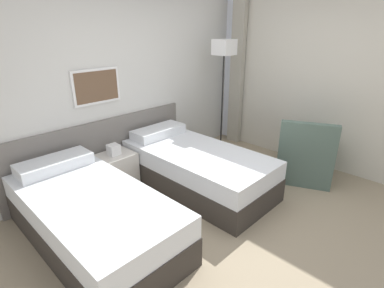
# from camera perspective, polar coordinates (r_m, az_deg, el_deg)

# --- Properties ---
(ground_plane) EXTENTS (16.00, 16.00, 0.00)m
(ground_plane) POSITION_cam_1_polar(r_m,az_deg,el_deg) (3.51, 8.84, -14.48)
(ground_plane) COLOR gray
(wall_headboard) EXTENTS (10.00, 0.10, 2.70)m
(wall_headboard) POSITION_cam_1_polar(r_m,az_deg,el_deg) (4.31, -12.47, 11.11)
(wall_headboard) COLOR silver
(wall_headboard) RESTS_ON ground_plane
(wall_window) EXTENTS (0.21, 4.44, 2.70)m
(wall_window) POSITION_cam_1_polar(r_m,az_deg,el_deg) (4.78, 27.08, 10.76)
(wall_window) COLOR white
(wall_window) RESTS_ON ground_plane
(bed_near_door) EXTENTS (0.99, 2.04, 0.67)m
(bed_near_door) POSITION_cam_1_polar(r_m,az_deg,el_deg) (3.24, -18.48, -12.86)
(bed_near_door) COLOR #332D28
(bed_near_door) RESTS_ON ground_plane
(bed_near_window) EXTENTS (0.99, 2.04, 0.67)m
(bed_near_window) POSITION_cam_1_polar(r_m,az_deg,el_deg) (4.02, 0.80, -4.53)
(bed_near_window) COLOR #332D28
(bed_near_window) RESTS_ON ground_plane
(nightstand) EXTENTS (0.50, 0.39, 0.61)m
(nightstand) POSITION_cam_1_polar(r_m,az_deg,el_deg) (4.16, -14.31, -4.85)
(nightstand) COLOR beige
(nightstand) RESTS_ON ground_plane
(floor_lamp) EXTENTS (0.29, 0.29, 1.86)m
(floor_lamp) POSITION_cam_1_polar(r_m,az_deg,el_deg) (4.90, 6.11, 16.44)
(floor_lamp) COLOR black
(floor_lamp) RESTS_ON ground_plane
(armchair) EXTENTS (1.01, 0.98, 0.90)m
(armchair) POSITION_cam_1_polar(r_m,az_deg,el_deg) (4.57, 20.62, -2.43)
(armchair) COLOR #4C6056
(armchair) RESTS_ON ground_plane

